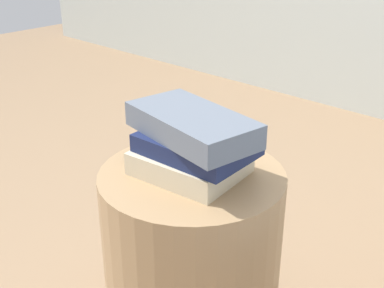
% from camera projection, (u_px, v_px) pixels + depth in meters
% --- Properties ---
extents(side_table, '(0.42, 0.42, 0.54)m').
position_uv_depth(side_table, '(192.00, 273.00, 1.22)').
color(side_table, tan).
rests_on(side_table, ground_plane).
extents(book_cream, '(0.24, 0.21, 0.05)m').
position_uv_depth(book_cream, '(188.00, 163.00, 1.09)').
color(book_cream, beige).
rests_on(book_cream, side_table).
extents(book_navy, '(0.24, 0.18, 0.04)m').
position_uv_depth(book_navy, '(197.00, 145.00, 1.07)').
color(book_navy, '#19234C').
rests_on(book_navy, book_cream).
extents(book_slate, '(0.31, 0.20, 0.05)m').
position_uv_depth(book_slate, '(193.00, 124.00, 1.06)').
color(book_slate, slate).
rests_on(book_slate, book_navy).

